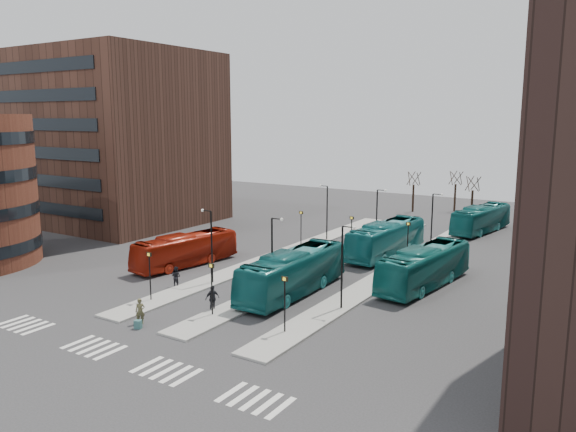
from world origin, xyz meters
The scene contains 19 objects.
ground centered at (0.00, 0.00, 0.00)m, with size 160.00×160.00×0.00m, color #2C2C2E.
island_left centered at (-4.00, 30.00, 0.07)m, with size 2.50×45.00×0.15m, color gray.
island_mid centered at (2.00, 30.00, 0.07)m, with size 2.50×45.00×0.15m, color gray.
island_right centered at (8.00, 30.00, 0.07)m, with size 2.50×45.00×0.15m, color gray.
suitcase centered at (-1.05, 7.59, 0.28)m, with size 0.45×0.36×0.56m, color navy.
red_bus centered at (-9.27, 21.19, 1.52)m, with size 2.55×10.89×3.03m, color maroon.
teal_bus_a centered at (3.70, 19.34, 1.74)m, with size 2.93×12.51×3.48m, color #125C5D.
teal_bus_b centered at (5.07, 34.82, 1.73)m, with size 2.90×12.41×3.46m, color #156A6D.
teal_bus_c centered at (11.76, 26.76, 1.67)m, with size 2.80×11.96×3.33m, color #146461.
teal_bus_d centered at (10.19, 51.98, 1.62)m, with size 2.73×11.66×3.25m, color #146868.
traveller centered at (-1.59, 8.32, 0.87)m, with size 0.63×0.41×1.73m, color brown.
commuter_a centered at (-5.46, 15.85, 0.84)m, with size 0.82×0.64×1.68m, color black.
commuter_b centered at (0.92, 12.83, 0.95)m, with size 1.11×0.46×1.89m, color black.
commuter_c centered at (4.77, 17.28, 0.76)m, with size 0.98×0.56×1.51m, color black.
crosswalk_stripes centered at (1.75, 4.00, 0.01)m, with size 22.35×2.40×0.01m.
office_block centered at (-34.00, 33.98, 11.00)m, with size 25.00×20.12×22.00m.
sign_poles centered at (1.60, 23.00, 2.41)m, with size 12.45×22.12×3.65m.
lamp_posts centered at (2.64, 28.00, 3.58)m, with size 14.04×20.24×6.12m.
bare_trees centered at (2.67, 62.67, 2.72)m, with size 10.97×8.14×5.90m.
Camera 1 is at (26.04, -16.78, 13.71)m, focal length 35.00 mm.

